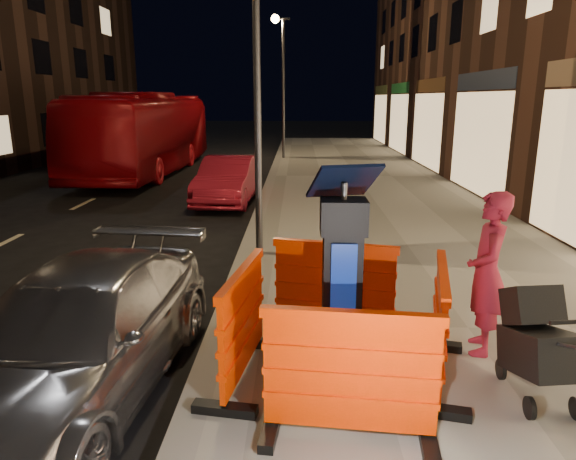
{
  "coord_description": "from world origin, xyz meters",
  "views": [
    {
      "loc": [
        0.94,
        -5.75,
        2.85
      ],
      "look_at": [
        0.8,
        1.0,
        1.1
      ],
      "focal_mm": 32.0,
      "sensor_mm": 36.0,
      "label": 1
    }
  ],
  "objects_px": {
    "bus_doubledecker": "(149,173)",
    "barrier_bldgside": "(439,326)",
    "car_silver": "(83,392)",
    "barrier_front": "(350,377)",
    "stroller": "(540,347)",
    "barrier_back": "(334,289)",
    "barrier_kerbside": "(243,324)",
    "man": "(487,274)",
    "car_red": "(229,202)",
    "parking_kiosk": "(342,282)"
  },
  "relations": [
    {
      "from": "barrier_back",
      "to": "stroller",
      "type": "relative_size",
      "value": 1.44
    },
    {
      "from": "car_red",
      "to": "stroller",
      "type": "bearing_deg",
      "value": -63.99
    },
    {
      "from": "barrier_bldgside",
      "to": "barrier_back",
      "type": "bearing_deg",
      "value": 58.33
    },
    {
      "from": "man",
      "to": "barrier_front",
      "type": "bearing_deg",
      "value": -32.26
    },
    {
      "from": "man",
      "to": "car_red",
      "type": "bearing_deg",
      "value": -142.62
    },
    {
      "from": "parking_kiosk",
      "to": "barrier_back",
      "type": "relative_size",
      "value": 1.4
    },
    {
      "from": "car_silver",
      "to": "stroller",
      "type": "relative_size",
      "value": 4.24
    },
    {
      "from": "stroller",
      "to": "parking_kiosk",
      "type": "bearing_deg",
      "value": 164.04
    },
    {
      "from": "parking_kiosk",
      "to": "car_silver",
      "type": "xyz_separation_m",
      "value": [
        -2.56,
        -0.07,
        -1.16
      ]
    },
    {
      "from": "barrier_kerbside",
      "to": "bus_doubledecker",
      "type": "relative_size",
      "value": 0.13
    },
    {
      "from": "car_red",
      "to": "barrier_front",
      "type": "bearing_deg",
      "value": -74.25
    },
    {
      "from": "barrier_front",
      "to": "bus_doubledecker",
      "type": "relative_size",
      "value": 0.13
    },
    {
      "from": "bus_doubledecker",
      "to": "man",
      "type": "height_order",
      "value": "man"
    },
    {
      "from": "barrier_bldgside",
      "to": "car_silver",
      "type": "xyz_separation_m",
      "value": [
        -3.51,
        -0.07,
        -0.71
      ]
    },
    {
      "from": "barrier_back",
      "to": "bus_doubledecker",
      "type": "bearing_deg",
      "value": 127.91
    },
    {
      "from": "man",
      "to": "barrier_bldgside",
      "type": "bearing_deg",
      "value": -33.28
    },
    {
      "from": "barrier_front",
      "to": "stroller",
      "type": "height_order",
      "value": "barrier_front"
    },
    {
      "from": "barrier_front",
      "to": "stroller",
      "type": "bearing_deg",
      "value": 26.41
    },
    {
      "from": "bus_doubledecker",
      "to": "barrier_bldgside",
      "type": "bearing_deg",
      "value": -64.09
    },
    {
      "from": "stroller",
      "to": "car_red",
      "type": "bearing_deg",
      "value": 106.39
    },
    {
      "from": "parking_kiosk",
      "to": "bus_doubledecker",
      "type": "height_order",
      "value": "parking_kiosk"
    },
    {
      "from": "barrier_front",
      "to": "barrier_back",
      "type": "relative_size",
      "value": 1.0
    },
    {
      "from": "barrier_back",
      "to": "stroller",
      "type": "distance_m",
      "value": 2.18
    },
    {
      "from": "parking_kiosk",
      "to": "bus_doubledecker",
      "type": "xyz_separation_m",
      "value": [
        -6.24,
        15.26,
        -1.16
      ]
    },
    {
      "from": "barrier_kerbside",
      "to": "bus_doubledecker",
      "type": "xyz_separation_m",
      "value": [
        -5.29,
        15.26,
        -0.71
      ]
    },
    {
      "from": "barrier_kerbside",
      "to": "car_silver",
      "type": "height_order",
      "value": "barrier_kerbside"
    },
    {
      "from": "bus_doubledecker",
      "to": "stroller",
      "type": "height_order",
      "value": "bus_doubledecker"
    },
    {
      "from": "parking_kiosk",
      "to": "man",
      "type": "xyz_separation_m",
      "value": [
        1.59,
        0.6,
        -0.12
      ]
    },
    {
      "from": "car_red",
      "to": "bus_doubledecker",
      "type": "height_order",
      "value": "bus_doubledecker"
    },
    {
      "from": "barrier_front",
      "to": "car_silver",
      "type": "xyz_separation_m",
      "value": [
        -2.56,
        0.88,
        -0.71
      ]
    },
    {
      "from": "barrier_kerbside",
      "to": "man",
      "type": "height_order",
      "value": "man"
    },
    {
      "from": "barrier_front",
      "to": "barrier_bldgside",
      "type": "height_order",
      "value": "same"
    },
    {
      "from": "parking_kiosk",
      "to": "barrier_bldgside",
      "type": "xyz_separation_m",
      "value": [
        0.95,
        0.0,
        -0.45
      ]
    },
    {
      "from": "barrier_back",
      "to": "car_red",
      "type": "relative_size",
      "value": 0.37
    },
    {
      "from": "barrier_back",
      "to": "car_silver",
      "type": "xyz_separation_m",
      "value": [
        -2.56,
        -1.02,
        -0.71
      ]
    },
    {
      "from": "man",
      "to": "bus_doubledecker",
      "type": "bearing_deg",
      "value": -138.46
    },
    {
      "from": "barrier_kerbside",
      "to": "car_red",
      "type": "height_order",
      "value": "barrier_kerbside"
    },
    {
      "from": "barrier_back",
      "to": "barrier_kerbside",
      "type": "relative_size",
      "value": 1.0
    },
    {
      "from": "barrier_bldgside",
      "to": "stroller",
      "type": "height_order",
      "value": "barrier_bldgside"
    },
    {
      "from": "barrier_back",
      "to": "parking_kiosk",
      "type": "bearing_deg",
      "value": -75.67
    },
    {
      "from": "barrier_bldgside",
      "to": "car_silver",
      "type": "distance_m",
      "value": 3.58
    },
    {
      "from": "barrier_kerbside",
      "to": "barrier_front",
      "type": "bearing_deg",
      "value": -125.67
    },
    {
      "from": "stroller",
      "to": "barrier_kerbside",
      "type": "bearing_deg",
      "value": 167.25
    },
    {
      "from": "car_red",
      "to": "barrier_bldgside",
      "type": "bearing_deg",
      "value": -67.75
    },
    {
      "from": "bus_doubledecker",
      "to": "man",
      "type": "relative_size",
      "value": 6.13
    },
    {
      "from": "parking_kiosk",
      "to": "barrier_back",
      "type": "height_order",
      "value": "parking_kiosk"
    },
    {
      "from": "barrier_back",
      "to": "bus_doubledecker",
      "type": "xyz_separation_m",
      "value": [
        -6.24,
        14.31,
        -0.71
      ]
    },
    {
      "from": "barrier_kerbside",
      "to": "bus_doubledecker",
      "type": "distance_m",
      "value": 16.16
    },
    {
      "from": "car_red",
      "to": "bus_doubledecker",
      "type": "distance_m",
      "value": 6.96
    },
    {
      "from": "barrier_front",
      "to": "car_silver",
      "type": "height_order",
      "value": "barrier_front"
    }
  ]
}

